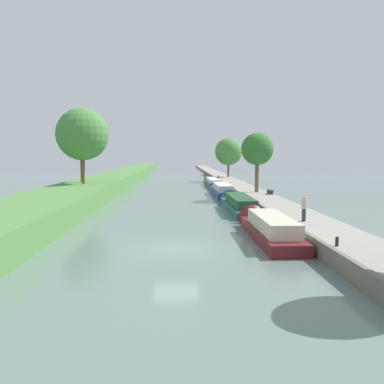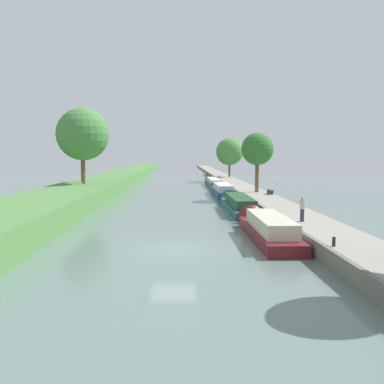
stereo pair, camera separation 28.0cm
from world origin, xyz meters
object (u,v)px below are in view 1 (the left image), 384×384
narrowboat_teal (238,204)px  park_bench (270,191)px  narrowboat_green (212,183)px  mooring_bollard_near (337,241)px  narrowboat_blue (221,190)px  mooring_bollard_far (218,177)px  person_walking (304,208)px  narrowboat_maroon (267,227)px

narrowboat_teal → park_bench: size_ratio=8.39×
narrowboat_green → mooring_bollard_near: 47.19m
narrowboat_blue → mooring_bollard_far: bearing=85.0°
person_walking → park_bench: bearing=83.6°
mooring_bollard_far → park_bench: park_bench is taller
narrowboat_green → narrowboat_blue: bearing=-90.2°
narrowboat_teal → person_walking: (2.48, -11.84, 1.19)m
narrowboat_teal → mooring_bollard_far: 35.25m
narrowboat_blue → narrowboat_maroon: bearing=-90.0°
narrowboat_teal → narrowboat_blue: bearing=90.0°
narrowboat_maroon → narrowboat_teal: 12.29m
narrowboat_teal → narrowboat_green: bearing=89.9°
narrowboat_teal → narrowboat_green: narrowboat_teal is taller
narrowboat_blue → park_bench: narrowboat_blue is taller
narrowboat_maroon → narrowboat_teal: size_ratio=0.85×
narrowboat_green → person_walking: bearing=-86.6°
narrowboat_maroon → narrowboat_teal: bearing=90.0°
narrowboat_green → mooring_bollard_near: size_ratio=34.14×
person_walking → narrowboat_maroon: bearing=-169.7°
narrowboat_teal → narrowboat_blue: size_ratio=1.00×
narrowboat_maroon → park_bench: bearing=76.1°
mooring_bollard_far → narrowboat_green: bearing=-104.6°
person_walking → mooring_bollard_far: bearing=90.8°
park_bench → mooring_bollard_far: bearing=95.0°
narrowboat_teal → mooring_bollard_near: 18.87m
person_walking → mooring_bollard_far: size_ratio=3.69×
narrowboat_blue → narrowboat_teal: bearing=-90.0°
narrowboat_maroon → mooring_bollard_far: (1.84, 47.49, 0.51)m
narrowboat_green → person_walking: (2.42, -40.22, 1.23)m
narrowboat_blue → narrowboat_green: bearing=89.8°
narrowboat_blue → narrowboat_green: (0.06, 14.27, -0.07)m
narrowboat_maroon → park_bench: narrowboat_maroon is taller
narrowboat_maroon → mooring_bollard_far: bearing=87.8°
person_walking → mooring_bollard_near: size_ratio=3.69×
narrowboat_maroon → narrowboat_green: 40.67m
narrowboat_maroon → narrowboat_green: size_ratio=0.70×
narrowboat_maroon → person_walking: 2.77m
narrowboat_maroon → person_walking: (2.48, 0.45, 1.16)m
narrowboat_green → narrowboat_maroon: bearing=-90.1°
narrowboat_teal → park_bench: (4.43, 5.63, 0.67)m
park_bench → person_walking: bearing=-96.4°
narrowboat_maroon → narrowboat_green: (0.06, 40.67, -0.07)m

